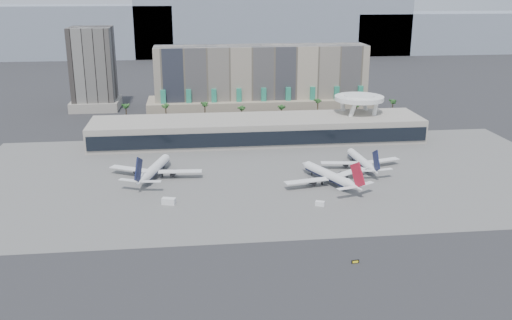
{
  "coord_description": "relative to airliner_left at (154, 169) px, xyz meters",
  "views": [
    {
      "loc": [
        -33.91,
        -173.59,
        79.33
      ],
      "look_at": [
        -9.01,
        40.0,
        11.7
      ],
      "focal_mm": 40.0,
      "sensor_mm": 36.0,
      "label": 1
    }
  ],
  "objects": [
    {
      "name": "saucer_structure",
      "position": [
        105.24,
        58.45,
        14.81
      ],
      "size": [
        26.0,
        26.0,
        21.89
      ],
      "color": "white",
      "rests_on": "ground"
    },
    {
      "name": "airliner_right",
      "position": [
        90.73,
        2.36,
        -0.35
      ],
      "size": [
        36.65,
        37.82,
        13.05
      ],
      "rotation": [
        0.0,
        0.0,
        0.07
      ],
      "color": "white",
      "rests_on": "ground"
    },
    {
      "name": "airliner_centre",
      "position": [
        71.6,
        -16.48,
        -0.04
      ],
      "size": [
        37.71,
        38.85,
        14.28
      ],
      "rotation": [
        0.0,
        0.0,
        0.41
      ],
      "color": "white",
      "rests_on": "ground"
    },
    {
      "name": "apron_pad",
      "position": [
        50.24,
        -2.55,
        -3.62
      ],
      "size": [
        260.0,
        130.0,
        0.06
      ],
      "primitive_type": "cube",
      "color": "#5B5B59",
      "rests_on": "ground"
    },
    {
      "name": "taxiway_sign",
      "position": [
        62.83,
        -84.73,
        -3.12
      ],
      "size": [
        2.36,
        0.56,
        1.06
      ],
      "rotation": [
        0.0,
        0.0,
        0.09
      ],
      "color": "black",
      "rests_on": "ground"
    },
    {
      "name": "service_vehicle_a",
      "position": [
        6.95,
        -31.5,
        -2.42
      ],
      "size": [
        5.49,
        3.79,
        2.44
      ],
      "primitive_type": "cube",
      "rotation": [
        0.0,
        0.0,
        -0.3
      ],
      "color": "silver",
      "rests_on": "ground"
    },
    {
      "name": "airliner_left",
      "position": [
        0.0,
        0.0,
        0.0
      ],
      "size": [
        39.4,
        40.84,
        14.46
      ],
      "rotation": [
        0.0,
        0.0,
        -0.28
      ],
      "color": "white",
      "rests_on": "ground"
    },
    {
      "name": "ground",
      "position": [
        50.24,
        -57.55,
        -3.65
      ],
      "size": [
        900.0,
        900.0,
        0.0
      ],
      "primitive_type": "plane",
      "color": "#232326",
      "rests_on": "ground"
    },
    {
      "name": "hotel",
      "position": [
        60.24,
        116.86,
        13.16
      ],
      "size": [
        140.0,
        30.0,
        42.0
      ],
      "color": "tan",
      "rests_on": "ground"
    },
    {
      "name": "service_vehicle_b",
      "position": [
        62.5,
        -39.35,
        -2.78
      ],
      "size": [
        3.83,
        3.04,
        1.73
      ],
      "primitive_type": "cube",
      "rotation": [
        0.0,
        0.0,
        -0.39
      ],
      "color": "white",
      "rests_on": "ground"
    },
    {
      "name": "terminal",
      "position": [
        50.24,
        52.29,
        2.87
      ],
      "size": [
        170.0,
        32.5,
        14.5
      ],
      "color": "#ADA798",
      "rests_on": "ground"
    },
    {
      "name": "office_tower",
      "position": [
        -44.76,
        142.45,
        19.29
      ],
      "size": [
        30.0,
        30.0,
        52.0
      ],
      "color": "black",
      "rests_on": "ground"
    },
    {
      "name": "mountain_ridge",
      "position": [
        78.11,
        412.45,
        26.24
      ],
      "size": [
        680.0,
        60.0,
        70.0
      ],
      "color": "gray",
      "rests_on": "ground"
    },
    {
      "name": "palm_row",
      "position": [
        57.24,
        87.45,
        6.85
      ],
      "size": [
        157.8,
        2.8,
        13.1
      ],
      "color": "brown",
      "rests_on": "ground"
    }
  ]
}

